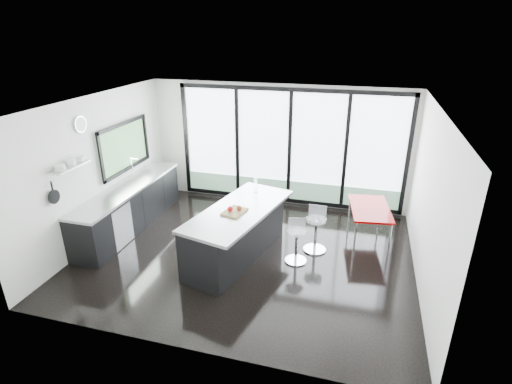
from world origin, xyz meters
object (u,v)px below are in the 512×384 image
(island, at_px, (236,232))
(red_table, at_px, (368,223))
(bar_stool_near, at_px, (296,246))
(bar_stool_far, at_px, (315,234))

(island, height_order, red_table, island)
(bar_stool_near, bearing_deg, red_table, 32.51)
(bar_stool_far, height_order, red_table, red_table)
(island, height_order, bar_stool_far, island)
(bar_stool_near, distance_m, bar_stool_far, 0.55)
(island, distance_m, bar_stool_near, 1.12)
(bar_stool_near, relative_size, red_table, 0.49)
(island, bearing_deg, bar_stool_far, 23.39)
(bar_stool_far, distance_m, red_table, 1.21)
(island, height_order, bar_stool_near, island)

